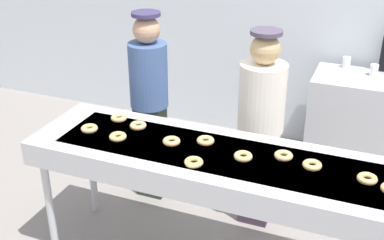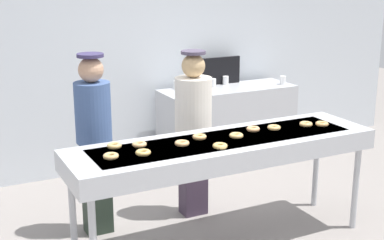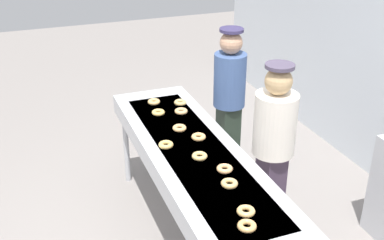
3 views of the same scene
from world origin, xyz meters
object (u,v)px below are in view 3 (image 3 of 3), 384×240
(glazed_donut_5, at_px, (181,111))
(glazed_donut_10, at_px, (158,112))
(glazed_donut_8, at_px, (179,128))
(glazed_donut_9, at_px, (199,137))
(glazed_donut_7, at_px, (229,183))
(worker_assistant, at_px, (229,99))
(glazed_donut_1, at_px, (247,226))
(glazed_donut_0, at_px, (225,169))
(glazed_donut_2, at_px, (200,156))
(glazed_donut_6, at_px, (166,145))
(worker_baker, at_px, (273,143))
(glazed_donut_3, at_px, (246,211))
(glazed_donut_11, at_px, (154,102))
(glazed_donut_4, at_px, (180,102))
(fryer_conveyor, at_px, (195,161))

(glazed_donut_5, bearing_deg, glazed_donut_10, -103.46)
(glazed_donut_8, relative_size, glazed_donut_9, 1.00)
(glazed_donut_7, relative_size, worker_assistant, 0.07)
(glazed_donut_1, bearing_deg, glazed_donut_0, 167.40)
(glazed_donut_2, bearing_deg, glazed_donut_0, 23.80)
(glazed_donut_10, bearing_deg, glazed_donut_1, 0.68)
(glazed_donut_7, bearing_deg, worker_assistant, 155.24)
(glazed_donut_8, bearing_deg, glazed_donut_6, -39.71)
(glazed_donut_10, height_order, worker_baker, worker_baker)
(glazed_donut_3, bearing_deg, glazed_donut_7, 173.85)
(glazed_donut_2, xyz_separation_m, glazed_donut_11, (-1.13, -0.03, 0.00))
(glazed_donut_1, xyz_separation_m, worker_assistant, (-1.92, 0.77, -0.05))
(glazed_donut_11, bearing_deg, glazed_donut_7, 3.11)
(glazed_donut_0, relative_size, glazed_donut_11, 1.00)
(glazed_donut_6, distance_m, glazed_donut_11, 0.87)
(glazed_donut_1, relative_size, glazed_donut_11, 1.00)
(glazed_donut_6, height_order, worker_baker, worker_baker)
(glazed_donut_11, bearing_deg, glazed_donut_2, 1.48)
(glazed_donut_4, height_order, glazed_donut_7, same)
(glazed_donut_0, bearing_deg, glazed_donut_2, -156.20)
(glazed_donut_3, relative_size, glazed_donut_10, 1.00)
(glazed_donut_4, height_order, glazed_donut_9, same)
(glazed_donut_8, bearing_deg, glazed_donut_9, 24.22)
(glazed_donut_2, height_order, glazed_donut_10, same)
(glazed_donut_7, bearing_deg, glazed_donut_6, -160.76)
(glazed_donut_4, distance_m, glazed_donut_6, 0.85)
(glazed_donut_1, relative_size, glazed_donut_9, 1.00)
(glazed_donut_5, bearing_deg, worker_assistant, 109.11)
(glazed_donut_4, relative_size, glazed_donut_5, 1.00)
(glazed_donut_5, bearing_deg, worker_baker, 35.38)
(fryer_conveyor, distance_m, glazed_donut_9, 0.23)
(fryer_conveyor, height_order, glazed_donut_1, glazed_donut_1)
(glazed_donut_10, bearing_deg, glazed_donut_5, 76.54)
(fryer_conveyor, height_order, glazed_donut_3, glazed_donut_3)
(glazed_donut_2, distance_m, glazed_donut_4, 1.04)
(fryer_conveyor, relative_size, glazed_donut_1, 22.52)
(worker_baker, bearing_deg, glazed_donut_11, 27.29)
(glazed_donut_9, bearing_deg, fryer_conveyor, -29.21)
(glazed_donut_9, bearing_deg, glazed_donut_4, 172.49)
(glazed_donut_0, xyz_separation_m, glazed_donut_10, (-1.11, -0.17, 0.00))
(glazed_donut_0, xyz_separation_m, worker_assistant, (-1.27, 0.62, -0.05))
(glazed_donut_2, relative_size, worker_assistant, 0.07)
(glazed_donut_10, bearing_deg, glazed_donut_6, -11.48)
(glazed_donut_5, distance_m, glazed_donut_7, 1.26)
(glazed_donut_11, bearing_deg, worker_assistant, 82.74)
(fryer_conveyor, relative_size, glazed_donut_9, 22.52)
(glazed_donut_10, bearing_deg, glazed_donut_7, 5.15)
(worker_baker, bearing_deg, fryer_conveyor, 78.90)
(glazed_donut_8, xyz_separation_m, worker_assistant, (-0.52, 0.71, -0.05))
(glazed_donut_1, bearing_deg, glazed_donut_6, -172.83)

